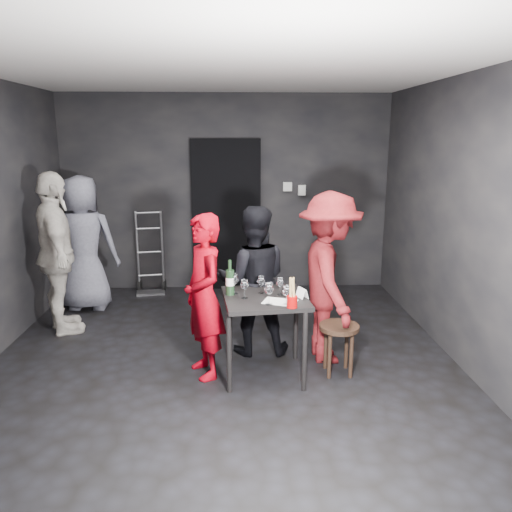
{
  "coord_description": "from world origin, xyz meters",
  "views": [
    {
      "loc": [
        0.14,
        -4.46,
        2.14
      ],
      "look_at": [
        0.33,
        0.25,
        1.0
      ],
      "focal_mm": 35.0,
      "sensor_mm": 36.0,
      "label": 1
    }
  ],
  "objects_px": {
    "tasting_table": "(265,307)",
    "woman_black": "(253,281)",
    "bystander_cream": "(55,239)",
    "hand_truck": "(151,277)",
    "breadstick_cup": "(292,293)",
    "wine_bottle": "(230,281)",
    "server_red": "(204,297)",
    "bystander_grey": "(83,235)",
    "stool": "(339,334)",
    "man_maroon": "(330,270)"
  },
  "relations": [
    {
      "from": "stool",
      "to": "bystander_grey",
      "type": "relative_size",
      "value": 0.25
    },
    {
      "from": "server_red",
      "to": "bystander_grey",
      "type": "bearing_deg",
      "value": -162.57
    },
    {
      "from": "bystander_grey",
      "to": "breadstick_cup",
      "type": "height_order",
      "value": "bystander_grey"
    },
    {
      "from": "stool",
      "to": "man_maroon",
      "type": "distance_m",
      "value": 0.61
    },
    {
      "from": "woman_black",
      "to": "man_maroon",
      "type": "height_order",
      "value": "man_maroon"
    },
    {
      "from": "wine_bottle",
      "to": "breadstick_cup",
      "type": "height_order",
      "value": "wine_bottle"
    },
    {
      "from": "server_red",
      "to": "stool",
      "type": "bearing_deg",
      "value": 65.14
    },
    {
      "from": "breadstick_cup",
      "to": "server_red",
      "type": "bearing_deg",
      "value": 156.11
    },
    {
      "from": "woman_black",
      "to": "bystander_grey",
      "type": "relative_size",
      "value": 0.78
    },
    {
      "from": "stool",
      "to": "hand_truck",
      "type": "bearing_deg",
      "value": 129.9
    },
    {
      "from": "server_red",
      "to": "woman_black",
      "type": "height_order",
      "value": "server_red"
    },
    {
      "from": "man_maroon",
      "to": "wine_bottle",
      "type": "xyz_separation_m",
      "value": [
        -0.94,
        -0.26,
        -0.02
      ]
    },
    {
      "from": "woman_black",
      "to": "wine_bottle",
      "type": "relative_size",
      "value": 4.62
    },
    {
      "from": "wine_bottle",
      "to": "breadstick_cup",
      "type": "relative_size",
      "value": 1.16
    },
    {
      "from": "hand_truck",
      "to": "wine_bottle",
      "type": "bearing_deg",
      "value": -74.6
    },
    {
      "from": "server_red",
      "to": "bystander_cream",
      "type": "relative_size",
      "value": 0.7
    },
    {
      "from": "bystander_grey",
      "to": "wine_bottle",
      "type": "height_order",
      "value": "bystander_grey"
    },
    {
      "from": "woman_black",
      "to": "bystander_grey",
      "type": "distance_m",
      "value": 2.48
    },
    {
      "from": "hand_truck",
      "to": "bystander_grey",
      "type": "xyz_separation_m",
      "value": [
        -0.69,
        -0.64,
        0.73
      ]
    },
    {
      "from": "hand_truck",
      "to": "stool",
      "type": "relative_size",
      "value": 2.42
    },
    {
      "from": "hand_truck",
      "to": "tasting_table",
      "type": "relative_size",
      "value": 1.52
    },
    {
      "from": "hand_truck",
      "to": "wine_bottle",
      "type": "height_order",
      "value": "hand_truck"
    },
    {
      "from": "server_red",
      "to": "wine_bottle",
      "type": "distance_m",
      "value": 0.27
    },
    {
      "from": "tasting_table",
      "to": "man_maroon",
      "type": "height_order",
      "value": "man_maroon"
    },
    {
      "from": "hand_truck",
      "to": "breadstick_cup",
      "type": "xyz_separation_m",
      "value": [
        1.65,
        -2.83,
        0.66
      ]
    },
    {
      "from": "hand_truck",
      "to": "breadstick_cup",
      "type": "distance_m",
      "value": 3.35
    },
    {
      "from": "bystander_cream",
      "to": "wine_bottle",
      "type": "distance_m",
      "value": 2.17
    },
    {
      "from": "wine_bottle",
      "to": "bystander_cream",
      "type": "bearing_deg",
      "value": 150.8
    },
    {
      "from": "server_red",
      "to": "bystander_grey",
      "type": "distance_m",
      "value": 2.46
    },
    {
      "from": "server_red",
      "to": "man_maroon",
      "type": "height_order",
      "value": "man_maroon"
    },
    {
      "from": "stool",
      "to": "bystander_cream",
      "type": "relative_size",
      "value": 0.22
    },
    {
      "from": "bystander_cream",
      "to": "breadstick_cup",
      "type": "height_order",
      "value": "bystander_cream"
    },
    {
      "from": "server_red",
      "to": "bystander_cream",
      "type": "xyz_separation_m",
      "value": [
        -1.65,
        1.09,
        0.32
      ]
    },
    {
      "from": "server_red",
      "to": "woman_black",
      "type": "distance_m",
      "value": 0.66
    },
    {
      "from": "man_maroon",
      "to": "bystander_grey",
      "type": "bearing_deg",
      "value": 57.24
    },
    {
      "from": "wine_bottle",
      "to": "tasting_table",
      "type": "bearing_deg",
      "value": -11.37
    },
    {
      "from": "hand_truck",
      "to": "breadstick_cup",
      "type": "height_order",
      "value": "hand_truck"
    },
    {
      "from": "tasting_table",
      "to": "woman_black",
      "type": "relative_size",
      "value": 0.51
    },
    {
      "from": "hand_truck",
      "to": "server_red",
      "type": "bearing_deg",
      "value": -79.46
    },
    {
      "from": "tasting_table",
      "to": "bystander_grey",
      "type": "distance_m",
      "value": 2.87
    },
    {
      "from": "stool",
      "to": "breadstick_cup",
      "type": "distance_m",
      "value": 0.74
    },
    {
      "from": "bystander_cream",
      "to": "hand_truck",
      "type": "bearing_deg",
      "value": -54.28
    },
    {
      "from": "tasting_table",
      "to": "stool",
      "type": "relative_size",
      "value": 1.6
    },
    {
      "from": "hand_truck",
      "to": "woman_black",
      "type": "xyz_separation_m",
      "value": [
        1.36,
        -2.02,
        0.53
      ]
    },
    {
      "from": "man_maroon",
      "to": "breadstick_cup",
      "type": "distance_m",
      "value": 0.75
    },
    {
      "from": "server_red",
      "to": "bystander_grey",
      "type": "xyz_separation_m",
      "value": [
        -1.59,
        1.86,
        0.2
      ]
    },
    {
      "from": "server_red",
      "to": "breadstick_cup",
      "type": "xyz_separation_m",
      "value": [
        0.75,
        -0.33,
        0.13
      ]
    },
    {
      "from": "breadstick_cup",
      "to": "hand_truck",
      "type": "bearing_deg",
      "value": 120.28
    },
    {
      "from": "breadstick_cup",
      "to": "bystander_cream",
      "type": "bearing_deg",
      "value": 149.44
    },
    {
      "from": "man_maroon",
      "to": "breadstick_cup",
      "type": "xyz_separation_m",
      "value": [
        -0.43,
        -0.62,
        -0.02
      ]
    }
  ]
}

